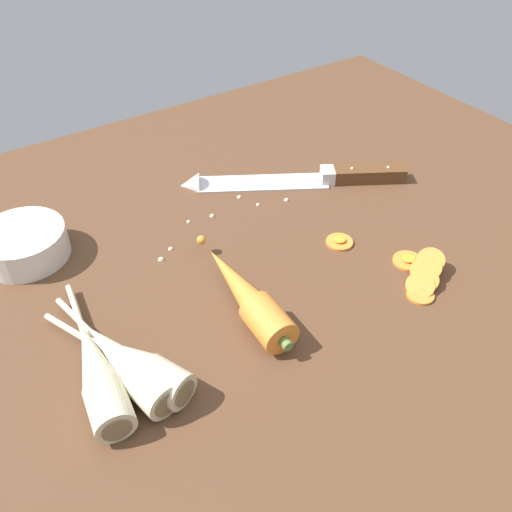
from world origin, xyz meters
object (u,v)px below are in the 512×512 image
parsnip_front (126,364)px  carrot_slice_stray_near (340,241)px  parsnip_mid_left (98,373)px  carrot_slice_stack (425,276)px  chefs_knife (290,179)px  parsnip_mid_right (135,364)px  prep_bowl (23,243)px  carrot_slice_stray_mid (408,260)px  whole_carrot (247,295)px

parsnip_front → carrot_slice_stray_near: (32.31, 4.66, -1.62)cm
parsnip_mid_left → carrot_slice_stack: (38.84, -7.51, -1.01)cm
chefs_knife → parsnip_front: bearing=-150.3°
chefs_knife → parsnip_mid_right: 40.51cm
parsnip_mid_right → prep_bowl: 25.90cm
carrot_slice_stray_mid → parsnip_front: bearing=175.1°
chefs_knife → parsnip_mid_right: size_ratio=1.64×
parsnip_mid_right → carrot_slice_stray_near: (31.61, 5.09, -1.62)cm
parsnip_mid_right → carrot_slice_stray_near: 32.05cm
parsnip_mid_left → carrot_slice_stray_near: (35.15, 4.08, -1.62)cm
chefs_knife → whole_carrot: (-20.08, -18.83, 1.45)cm
parsnip_mid_right → carrot_slice_stray_mid: bearing=-4.3°
parsnip_front → carrot_slice_stack: bearing=-10.9°
parsnip_front → parsnip_mid_left: (-2.84, 0.58, -0.00)cm
parsnip_front → parsnip_mid_left: bearing=168.4°
carrot_slice_stray_near → whole_carrot: bearing=-169.1°
carrot_slice_stray_near → chefs_knife: bearing=78.4°
carrot_slice_stray_near → prep_bowl: size_ratio=0.33×
whole_carrot → parsnip_front: (-15.43, -1.41, -0.12)cm
parsnip_mid_left → carrot_slice_stray_near: parsnip_mid_left is taller
prep_bowl → carrot_slice_stack: bearing=-39.3°
chefs_knife → parsnip_mid_left: size_ratio=1.43×
parsnip_mid_left → carrot_slice_stray_mid: (39.99, -3.77, -1.62)cm
parsnip_mid_left → carrot_slice_stray_mid: 40.20cm
parsnip_front → carrot_slice_stray_near: bearing=8.2°
prep_bowl → carrot_slice_stray_near: bearing=-30.0°
whole_carrot → carrot_slice_stray_near: whole_carrot is taller
carrot_slice_stack → carrot_slice_stray_near: 12.18cm
parsnip_front → carrot_slice_stray_mid: parsnip_front is taller
whole_carrot → carrot_slice_stray_mid: 22.26cm
parsnip_front → parsnip_mid_left: size_ratio=0.93×
parsnip_mid_right → prep_bowl: bearing=98.8°
carrot_slice_stray_mid → prep_bowl: 49.39cm
chefs_knife → prep_bowl: (-38.77, 4.92, 1.50)cm
chefs_knife → parsnip_mid_left: 43.12cm
parsnip_front → chefs_knife: bearing=29.7°
parsnip_mid_right → carrot_slice_stack: size_ratio=2.48×
parsnip_mid_left → carrot_slice_stack: size_ratio=2.84×
chefs_knife → parsnip_mid_right: parsnip_mid_right is taller
parsnip_mid_right → carrot_slice_stray_near: size_ratio=5.35×
carrot_slice_stray_near → parsnip_mid_left: bearing=-173.4°
parsnip_front → parsnip_mid_left: same height
whole_carrot → carrot_slice_stack: whole_carrot is taller
chefs_knife → parsnip_front: size_ratio=1.53×
whole_carrot → chefs_knife: bearing=43.2°
parsnip_front → parsnip_mid_right: 0.82cm
parsnip_mid_left → carrot_slice_stack: 39.57cm
parsnip_mid_right → chefs_knife: bearing=30.7°
chefs_knife → parsnip_front: 40.90cm
whole_carrot → carrot_slice_stray_near: (16.87, 3.25, -1.74)cm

